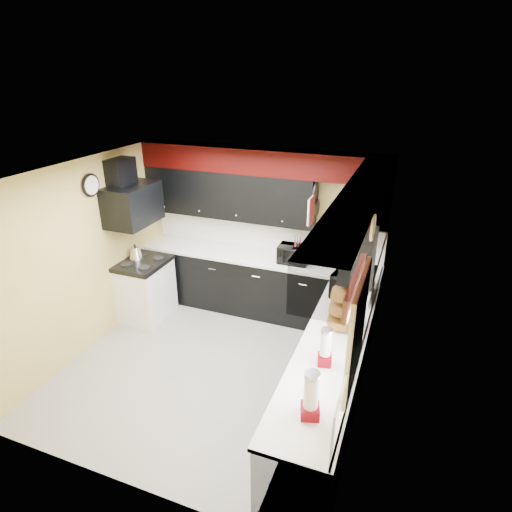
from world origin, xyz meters
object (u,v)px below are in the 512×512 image
Objects in this scene: microwave at (353,282)px; kettle at (136,253)px; knife_block at (315,256)px; utensil_crock at (297,257)px; toaster_oven at (294,254)px.

microwave is 2.93× the size of kettle.
kettle is (-2.52, -0.73, -0.05)m from knife_block.
utensil_crock reaches higher than kettle.
utensil_crock is 0.76× the size of knife_block.
utensil_crock is 0.93× the size of kettle.
knife_block is (0.29, 0.08, -0.00)m from toaster_oven.
microwave is 0.95m from knife_block.
toaster_oven is at bearing 177.00° from knife_block.
knife_block is at bearing 21.15° from utensil_crock.
microwave is 3.13× the size of utensil_crock.
utensil_crock is at bearing 15.62° from kettle.
microwave is at bearing -64.93° from knife_block.
toaster_oven is at bearing 16.38° from kettle.
toaster_oven is at bearing 163.81° from utensil_crock.
kettle is at bearing -164.38° from utensil_crock.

